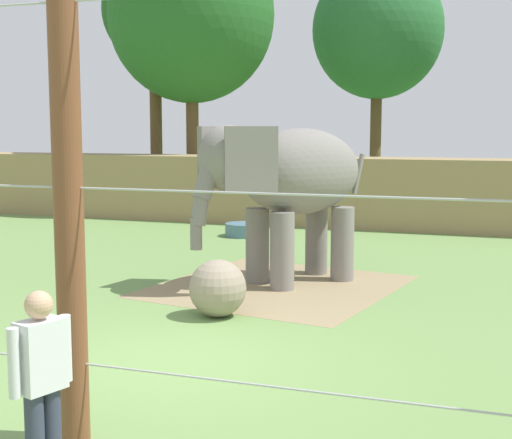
% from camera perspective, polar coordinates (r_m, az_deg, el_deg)
% --- Properties ---
extents(ground_plane, '(120.00, 120.00, 0.00)m').
position_cam_1_polar(ground_plane, '(9.41, -6.95, -10.94)').
color(ground_plane, '#6B8E4C').
extents(dirt_patch, '(4.76, 4.98, 0.01)m').
position_cam_1_polar(dirt_patch, '(13.62, 1.69, -5.21)').
color(dirt_patch, '#937F5B').
rests_on(dirt_patch, ground).
extents(embankment_wall, '(36.00, 1.80, 2.05)m').
position_cam_1_polar(embankment_wall, '(21.97, 8.76, 2.10)').
color(embankment_wall, '#997F56').
rests_on(embankment_wall, ground).
extents(elephant, '(3.05, 3.55, 2.97)m').
position_cam_1_polar(elephant, '(13.65, 2.48, 3.16)').
color(elephant, gray).
rests_on(elephant, ground).
extents(enrichment_ball, '(0.90, 0.90, 0.90)m').
position_cam_1_polar(enrichment_ball, '(11.39, -3.00, -5.37)').
color(enrichment_ball, gray).
rests_on(enrichment_ball, ground).
extents(cable_fence, '(9.57, 0.27, 4.17)m').
position_cam_1_polar(cable_fence, '(6.91, -15.40, 0.06)').
color(cable_fence, brown).
rests_on(cable_fence, ground).
extents(zookeeper, '(0.32, 0.59, 1.67)m').
position_cam_1_polar(zookeeper, '(6.07, -16.35, -12.23)').
color(zookeeper, '#33384C').
rests_on(zookeeper, ground).
extents(water_tub, '(1.10, 1.10, 0.35)m').
position_cam_1_polar(water_tub, '(19.88, -0.83, -0.78)').
color(water_tub, slate).
rests_on(water_tub, ground).
extents(tree_left_of_centre, '(3.75, 3.75, 9.13)m').
position_cam_1_polar(tree_left_of_centre, '(27.62, -7.94, 15.72)').
color(tree_left_of_centre, brown).
rests_on(tree_left_of_centre, ground).
extents(tree_right_of_centre, '(5.08, 5.08, 9.39)m').
position_cam_1_polar(tree_right_of_centre, '(29.78, 9.46, 14.32)').
color(tree_right_of_centre, brown).
rests_on(tree_right_of_centre, ground).
extents(tree_far_right, '(5.75, 5.75, 9.83)m').
position_cam_1_polar(tree_far_right, '(26.32, -5.07, 15.55)').
color(tree_far_right, brown).
rests_on(tree_far_right, ground).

